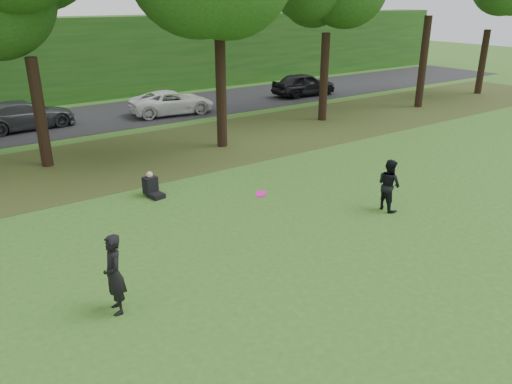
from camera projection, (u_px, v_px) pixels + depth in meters
ground at (369, 309)px, 10.49m from camera, size 120.00×120.00×0.00m
leaf_litter at (130, 158)px, 20.36m from camera, size 60.00×7.00×0.01m
street at (72, 121)px, 26.43m from camera, size 70.00×7.00×0.02m
far_hedge at (37, 61)px, 30.08m from camera, size 70.00×3.00×5.00m
player_left at (114, 274)px, 10.12m from camera, size 0.49×0.68×1.74m
player_right at (389, 185)px, 15.14m from camera, size 0.69×0.84×1.61m
parked_cars at (69, 112)px, 25.13m from camera, size 35.45×3.61×1.49m
frisbee at (261, 194)px, 12.47m from camera, size 0.37×0.38×0.14m
seated_person at (152, 187)px, 16.35m from camera, size 0.53×0.79×0.83m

